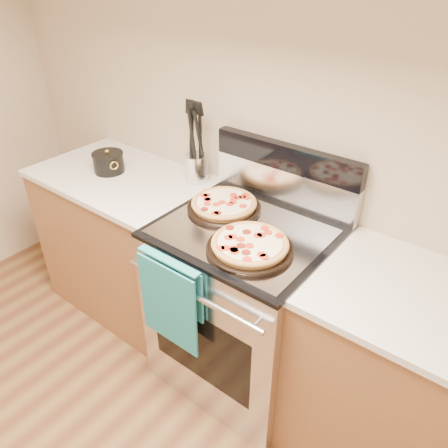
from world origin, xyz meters
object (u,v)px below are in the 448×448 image
Objects in this scene: saucepan at (109,163)px; pepperoni_pizza_back at (224,205)px; utensil_crock at (197,168)px; pepperoni_pizza_front at (250,245)px; range_body at (244,307)px.

pepperoni_pizza_back is at bearing 3.27° from saucepan.
pepperoni_pizza_back is 2.29× the size of utensil_crock.
saucepan is (-0.79, -0.04, 0.01)m from pepperoni_pizza_back.
pepperoni_pizza_back is 0.79m from saucepan.
utensil_crock reaches higher than saucepan.
pepperoni_pizza_front is 2.35× the size of utensil_crock.
pepperoni_pizza_back is at bearing -28.02° from utensil_crock.
pepperoni_pizza_back is at bearing 145.51° from pepperoni_pizza_front.
range_body is 2.60× the size of pepperoni_pizza_back.
pepperoni_pizza_front is at bearing -31.22° from utensil_crock.
pepperoni_pizza_back is 0.35m from pepperoni_pizza_front.
saucepan reaches higher than pepperoni_pizza_back.
utensil_crock is at bearing 151.98° from pepperoni_pizza_back.
utensil_crock is at bearing 154.33° from range_body.
utensil_crock is (-0.61, 0.37, 0.04)m from pepperoni_pizza_front.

